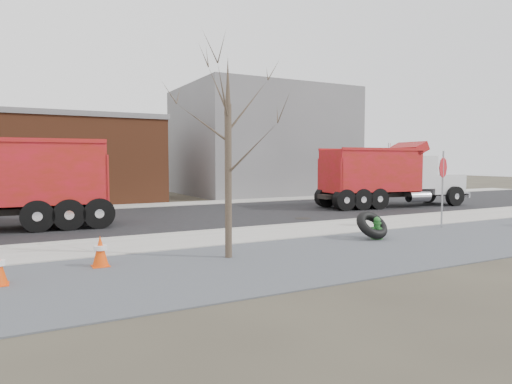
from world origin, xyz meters
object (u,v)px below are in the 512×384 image
fire_hydrant (377,229)px  stop_sign (443,176)px  dump_truck_red_a (387,174)px  truck_tire (372,225)px

fire_hydrant → stop_sign: 4.29m
dump_truck_red_a → truck_tire: bearing=-129.2°
fire_hydrant → truck_tire: bearing=154.0°
truck_tire → stop_sign: size_ratio=0.39×
stop_sign → dump_truck_red_a: bearing=62.5°
dump_truck_red_a → stop_sign: bearing=-112.2°
fire_hydrant → dump_truck_red_a: size_ratio=0.08×
truck_tire → fire_hydrant: bearing=-34.0°
truck_tire → dump_truck_red_a: (7.91, 7.55, 1.32)m
fire_hydrant → dump_truck_red_a: 10.99m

